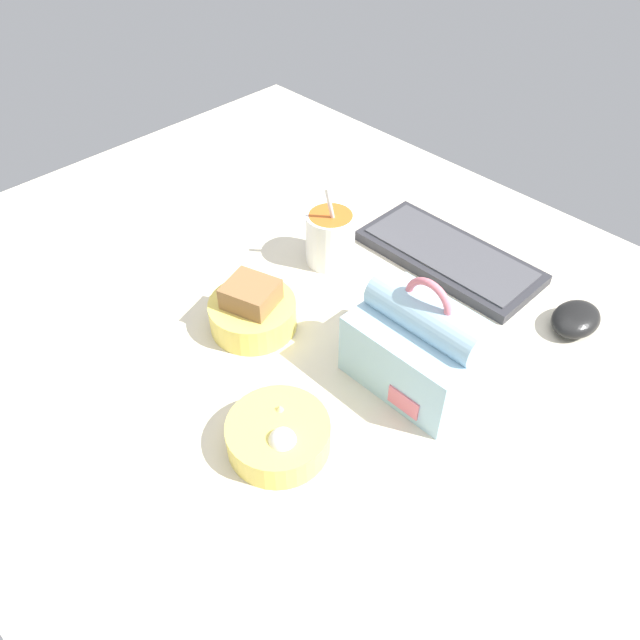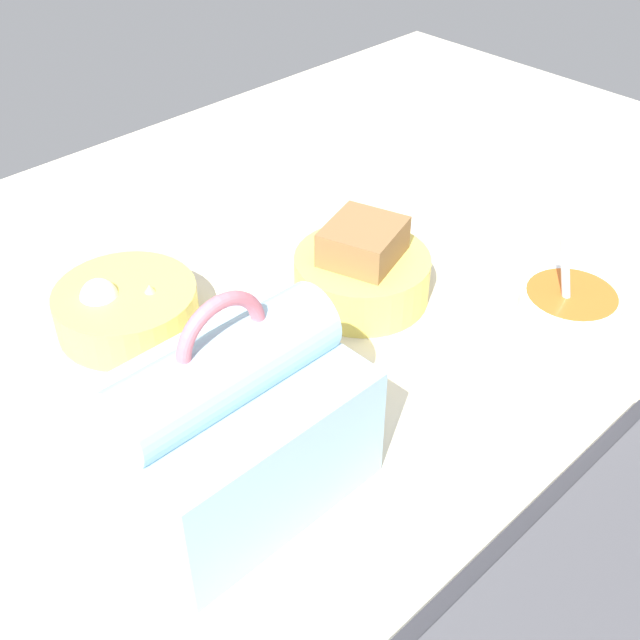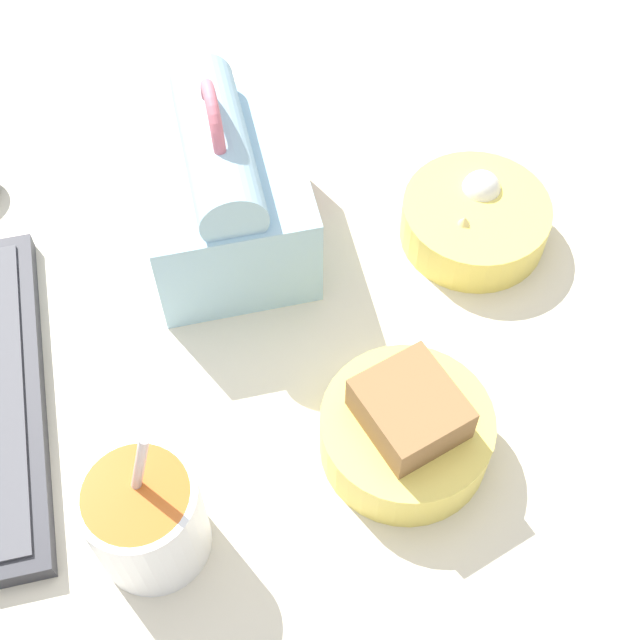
{
  "view_description": "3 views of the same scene",
  "coord_description": "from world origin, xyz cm",
  "views": [
    {
      "loc": [
        51.09,
        -48.39,
        69.33
      ],
      "look_at": [
        4.65,
        -2.64,
        7.0
      ],
      "focal_mm": 35.0,
      "sensor_mm": 36.0,
      "label": 1
    },
    {
      "loc": [
        42.34,
        36.34,
        49.68
      ],
      "look_at": [
        4.65,
        -2.64,
        7.0
      ],
      "focal_mm": 45.0,
      "sensor_mm": 36.0,
      "label": 2
    },
    {
      "loc": [
        -33.51,
        6.14,
        66.57
      ],
      "look_at": [
        4.65,
        -2.64,
        7.0
      ],
      "focal_mm": 50.0,
      "sensor_mm": 36.0,
      "label": 3
    }
  ],
  "objects": [
    {
      "name": "soup_cup",
      "position": [
        -8.69,
        12.96,
        6.87
      ],
      "size": [
        8.32,
        8.32,
        15.48
      ],
      "color": "white",
      "rests_on": "desk_surface"
    },
    {
      "name": "bento_bowl_sandwich",
      "position": [
        -5.38,
        -7.11,
        5.07
      ],
      "size": [
        13.3,
        13.3,
        8.22
      ],
      "color": "#EFD65B",
      "rests_on": "desk_surface"
    },
    {
      "name": "lunch_bag",
      "position": [
        18.81,
        2.75,
        8.29
      ],
      "size": [
        17.8,
        14.02,
        17.68
      ],
      "color": "#9EC6DB",
      "rests_on": "desk_surface"
    },
    {
      "name": "bento_bowl_snacks",
      "position": [
        13.89,
        -19.12,
        4.27
      ],
      "size": [
        13.31,
        13.31,
        5.71
      ],
      "color": "#EFD65B",
      "rests_on": "desk_surface"
    },
    {
      "name": "desk_surface",
      "position": [
        0.0,
        0.0,
        1.0
      ],
      "size": [
        140.0,
        110.0,
        2.0
      ],
      "color": "beige",
      "rests_on": "ground"
    }
  ]
}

